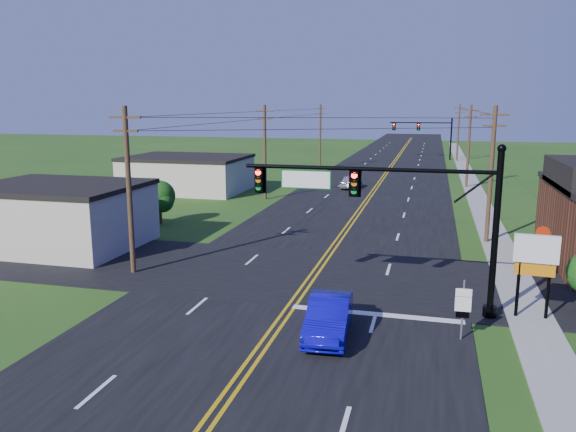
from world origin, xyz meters
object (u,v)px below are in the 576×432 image
(blue_car, at_px, (329,317))
(stop_sign, at_px, (543,237))
(route_sign, at_px, (463,306))
(signal_mast_main, at_px, (389,205))
(signal_mast_far, at_px, (424,132))

(blue_car, bearing_deg, stop_sign, 47.88)
(blue_car, distance_m, route_sign, 5.21)
(signal_mast_main, height_order, blue_car, signal_mast_main)
(blue_car, bearing_deg, signal_mast_main, 58.22)
(signal_mast_far, height_order, blue_car, signal_mast_far)
(signal_mast_far, bearing_deg, blue_car, -91.54)
(signal_mast_main, relative_size, route_sign, 4.60)
(signal_mast_main, xyz_separation_m, blue_car, (-1.94, -3.69, -3.99))
(route_sign, xyz_separation_m, stop_sign, (4.82, 11.83, 0.26))
(route_sign, relative_size, stop_sign, 1.05)
(signal_mast_main, bearing_deg, stop_sign, 48.37)
(signal_mast_main, bearing_deg, signal_mast_far, 89.92)
(signal_mast_far, xyz_separation_m, stop_sign, (7.88, -63.02, -2.86))
(signal_mast_far, distance_m, stop_sign, 63.58)
(signal_mast_far, height_order, stop_sign, signal_mast_far)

